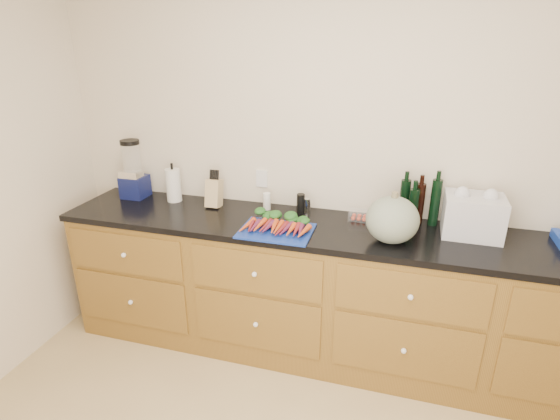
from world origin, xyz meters
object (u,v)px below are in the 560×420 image
(carrots, at_px, (278,225))
(knife_block, at_px, (214,193))
(cutting_board, at_px, (276,231))
(squash, at_px, (392,220))
(paper_towel, at_px, (173,185))
(tomato_box, at_px, (359,215))
(blender_appliance, at_px, (133,173))

(carrots, height_order, knife_block, knife_block)
(cutting_board, xyz_separation_m, squash, (0.67, 0.05, 0.13))
(paper_towel, relative_size, knife_block, 1.23)
(paper_towel, xyz_separation_m, tomato_box, (1.32, 0.01, -0.09))
(carrots, relative_size, blender_appliance, 0.95)
(paper_towel, height_order, knife_block, paper_towel)
(squash, distance_m, blender_appliance, 1.87)
(carrots, xyz_separation_m, tomato_box, (0.46, 0.30, -0.00))
(paper_towel, distance_m, tomato_box, 1.32)
(cutting_board, relative_size, tomato_box, 3.30)
(cutting_board, relative_size, paper_towel, 1.85)
(tomato_box, bearing_deg, cutting_board, -144.41)
(squash, bearing_deg, tomato_box, 127.28)
(blender_appliance, bearing_deg, carrots, -13.67)
(knife_block, bearing_deg, tomato_box, 1.72)
(cutting_board, xyz_separation_m, knife_block, (-0.54, 0.30, 0.09))
(cutting_board, relative_size, carrots, 1.08)
(cutting_board, xyz_separation_m, carrots, (0.00, 0.03, 0.03))
(knife_block, bearing_deg, cutting_board, -29.16)
(tomato_box, bearing_deg, paper_towel, -179.57)
(squash, relative_size, paper_towel, 1.28)
(blender_appliance, xyz_separation_m, knife_block, (0.64, -0.02, -0.09))
(paper_towel, bearing_deg, squash, -9.87)
(squash, distance_m, paper_towel, 1.55)
(paper_towel, bearing_deg, cutting_board, -20.41)
(cutting_board, distance_m, paper_towel, 0.92)
(cutting_board, bearing_deg, blender_appliance, 164.90)
(squash, bearing_deg, carrots, -178.10)
(blender_appliance, height_order, tomato_box, blender_appliance)
(carrots, bearing_deg, knife_block, 153.44)
(cutting_board, xyz_separation_m, blender_appliance, (-1.18, 0.32, 0.18))
(cutting_board, distance_m, squash, 0.69)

